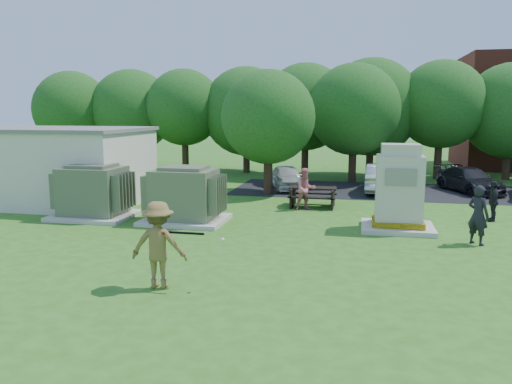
% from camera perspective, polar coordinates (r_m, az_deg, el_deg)
% --- Properties ---
extents(ground, '(120.00, 120.00, 0.00)m').
position_cam_1_polar(ground, '(13.77, -3.53, -7.99)').
color(ground, '#2D6619').
rests_on(ground, ground).
extents(service_building, '(10.00, 5.00, 3.20)m').
position_cam_1_polar(service_building, '(24.60, -24.33, 2.66)').
color(service_building, beige).
rests_on(service_building, ground).
extents(service_building_roof, '(10.20, 5.20, 0.15)m').
position_cam_1_polar(service_building_roof, '(24.48, -24.60, 6.55)').
color(service_building_roof, slate).
rests_on(service_building_roof, service_building).
extents(parking_strip, '(20.00, 6.00, 0.01)m').
position_cam_1_polar(parking_strip, '(26.69, 19.34, -0.04)').
color(parking_strip, '#232326').
rests_on(parking_strip, ground).
extents(transformer_left, '(3.00, 2.40, 2.07)m').
position_cam_1_polar(transformer_left, '(20.14, -18.08, -0.08)').
color(transformer_left, beige).
rests_on(transformer_left, ground).
extents(transformer_right, '(3.00, 2.40, 2.07)m').
position_cam_1_polar(transformer_right, '(18.56, -8.15, -0.47)').
color(transformer_right, beige).
rests_on(transformer_right, ground).
extents(generator_cabinet, '(2.44, 2.00, 2.97)m').
position_cam_1_polar(generator_cabinet, '(17.77, 16.01, -0.09)').
color(generator_cabinet, beige).
rests_on(generator_cabinet, ground).
extents(picnic_table, '(1.99, 1.49, 0.85)m').
position_cam_1_polar(picnic_table, '(21.51, 6.51, -0.29)').
color(picnic_table, black).
rests_on(picnic_table, ground).
extents(batter, '(1.38, 0.88, 2.04)m').
position_cam_1_polar(batter, '(11.80, -11.06, -5.95)').
color(batter, olive).
rests_on(batter, ground).
extents(person_by_generator, '(0.79, 0.79, 1.85)m').
position_cam_1_polar(person_by_generator, '(16.71, 24.05, -2.42)').
color(person_by_generator, black).
rests_on(person_by_generator, ground).
extents(person_at_picnic, '(1.06, 0.97, 1.75)m').
position_cam_1_polar(person_at_picnic, '(20.72, 5.69, 0.32)').
color(person_at_picnic, '#D47075').
rests_on(person_at_picnic, ground).
extents(person_walking_right, '(0.41, 0.91, 1.52)m').
position_cam_1_polar(person_walking_right, '(20.55, 25.47, -0.94)').
color(person_walking_right, black).
rests_on(person_walking_right, ground).
extents(car_white, '(2.53, 3.96, 1.26)m').
position_cam_1_polar(car_white, '(26.23, 3.56, 1.69)').
color(car_white, silver).
rests_on(car_white, ground).
extents(car_silver_a, '(1.76, 4.50, 1.46)m').
position_cam_1_polar(car_silver_a, '(26.02, 14.24, 1.59)').
color(car_silver_a, silver).
rests_on(car_silver_a, ground).
extents(car_dark, '(3.21, 4.62, 1.24)m').
position_cam_1_polar(car_dark, '(27.41, 23.22, 1.27)').
color(car_dark, black).
rests_on(car_dark, ground).
extents(batting_equipment, '(1.53, 0.34, 0.22)m').
position_cam_1_polar(batting_equipment, '(11.46, -7.89, -4.81)').
color(batting_equipment, black).
rests_on(batting_equipment, ground).
extents(tree_row, '(41.30, 13.30, 7.30)m').
position_cam_1_polar(tree_row, '(31.21, 8.88, 9.30)').
color(tree_row, '#47301E').
rests_on(tree_row, ground).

